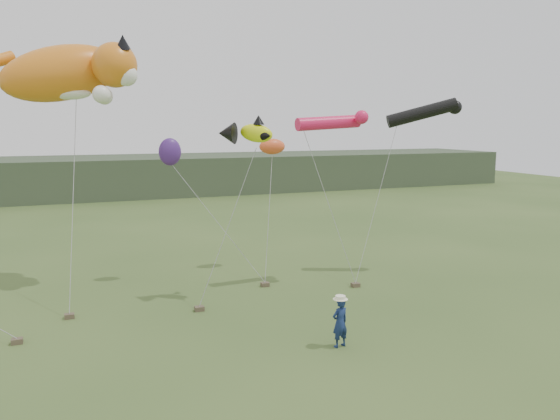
{
  "coord_description": "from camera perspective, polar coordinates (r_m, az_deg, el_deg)",
  "views": [
    {
      "loc": [
        -6.15,
        -15.85,
        7.37
      ],
      "look_at": [
        1.24,
        3.0,
        4.22
      ],
      "focal_mm": 35.0,
      "sensor_mm": 36.0,
      "label": 1
    }
  ],
  "objects": [
    {
      "name": "ground",
      "position": [
        18.53,
        -0.18,
        -14.58
      ],
      "size": [
        120.0,
        120.0,
        0.0
      ],
      "primitive_type": "plane",
      "color": "#385123",
      "rests_on": "ground"
    },
    {
      "name": "headland",
      "position": [
        60.86,
        -18.48,
        3.26
      ],
      "size": [
        90.0,
        13.0,
        4.0
      ],
      "color": "#2D3D28",
      "rests_on": "ground"
    },
    {
      "name": "festival_attendant",
      "position": [
        18.7,
        6.29,
        -11.62
      ],
      "size": [
        0.69,
        0.53,
        1.69
      ],
      "primitive_type": "imported",
      "rotation": [
        0.0,
        0.0,
        3.36
      ],
      "color": "navy",
      "rests_on": "ground"
    },
    {
      "name": "sandbag_anchors",
      "position": [
        22.95,
        -8.93,
        -9.74
      ],
      "size": [
        14.37,
        3.5,
        0.19
      ],
      "color": "brown",
      "rests_on": "ground"
    },
    {
      "name": "cat_kite",
      "position": [
        26.74,
        -20.77,
        13.31
      ],
      "size": [
        7.07,
        3.77,
        3.48
      ],
      "color": "orange",
      "rests_on": "ground"
    },
    {
      "name": "fish_kite",
      "position": [
        22.76,
        -3.63,
        8.08
      ],
      "size": [
        2.51,
        1.64,
        1.22
      ],
      "color": "#E3F40E",
      "rests_on": "ground"
    },
    {
      "name": "tube_kites",
      "position": [
        26.81,
        11.28,
        9.61
      ],
      "size": [
        8.71,
        2.06,
        1.61
      ],
      "color": "black",
      "rests_on": "ground"
    },
    {
      "name": "misc_kites",
      "position": [
        26.87,
        -6.15,
        6.34
      ],
      "size": [
        6.52,
        1.32,
        1.28
      ],
      "color": "#EC5728",
      "rests_on": "ground"
    }
  ]
}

